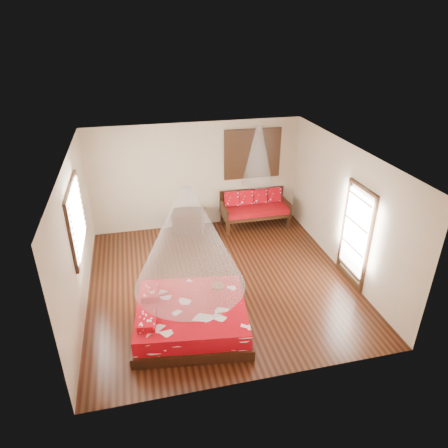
{
  "coord_description": "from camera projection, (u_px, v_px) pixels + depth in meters",
  "views": [
    {
      "loc": [
        -1.54,
        -6.96,
        5.02
      ],
      "look_at": [
        0.18,
        0.4,
        1.15
      ],
      "focal_mm": 32.0,
      "sensor_mm": 36.0,
      "label": 1
    }
  ],
  "objects": [
    {
      "name": "mosquito_net_daybed",
      "position": [
        258.0,
        155.0,
        9.97
      ],
      "size": [
        0.79,
        0.79,
        1.5
      ],
      "primitive_type": "cone",
      "color": "white",
      "rests_on": "ceiling"
    },
    {
      "name": "glazed_door",
      "position": [
        355.0,
        236.0,
        8.17
      ],
      "size": [
        0.08,
        1.02,
        2.16
      ],
      "color": "black",
      "rests_on": "floor"
    },
    {
      "name": "storage_chest",
      "position": [
        189.0,
        221.0,
        10.56
      ],
      "size": [
        0.96,
        0.81,
        0.56
      ],
      "rotation": [
        0.0,
        0.0,
        -0.3
      ],
      "color": "black",
      "rests_on": "floor"
    },
    {
      "name": "daybed",
      "position": [
        254.0,
        207.0,
        10.76
      ],
      "size": [
        1.8,
        0.8,
        0.95
      ],
      "color": "black",
      "rests_on": "floor"
    },
    {
      "name": "window_left",
      "position": [
        77.0,
        219.0,
        7.48
      ],
      "size": [
        0.1,
        1.74,
        1.34
      ],
      "color": "black",
      "rests_on": "wall_left"
    },
    {
      "name": "room",
      "position": [
        220.0,
        223.0,
        7.99
      ],
      "size": [
        5.54,
        5.54,
        2.84
      ],
      "color": "black",
      "rests_on": "ground"
    },
    {
      "name": "mosquito_net_main",
      "position": [
        188.0,
        239.0,
        6.46
      ],
      "size": [
        1.9,
        1.9,
        1.8
      ],
      "primitive_type": "cone",
      "color": "white",
      "rests_on": "ceiling"
    },
    {
      "name": "shutter_panel",
      "position": [
        253.0,
        154.0,
        10.42
      ],
      "size": [
        1.52,
        0.06,
        1.32
      ],
      "color": "black",
      "rests_on": "wall_back"
    },
    {
      "name": "wine_tray",
      "position": [
        218.0,
        284.0,
        7.56
      ],
      "size": [
        0.24,
        0.24,
        0.2
      ],
      "rotation": [
        0.0,
        0.0,
        -0.38
      ],
      "color": "brown",
      "rests_on": "bed"
    },
    {
      "name": "bed",
      "position": [
        191.0,
        317.0,
        7.19
      ],
      "size": [
        2.25,
        2.09,
        0.63
      ],
      "rotation": [
        0.0,
        0.0,
        -0.14
      ],
      "color": "black",
      "rests_on": "floor"
    }
  ]
}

